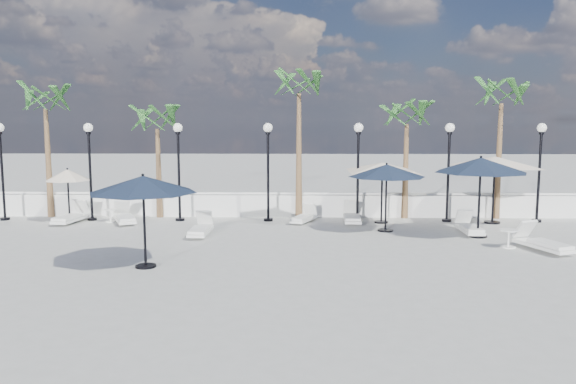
{
  "coord_description": "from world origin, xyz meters",
  "views": [
    {
      "loc": [
        1.22,
        -15.28,
        3.97
      ],
      "look_at": [
        0.83,
        3.83,
        1.5
      ],
      "focal_mm": 35.0,
      "sensor_mm": 36.0,
      "label": 1
    }
  ],
  "objects_px": {
    "lounger_1": "(72,216)",
    "parasol_cream_sq_a": "(382,163)",
    "lounger_6": "(469,227)",
    "parasol_cream_small": "(68,176)",
    "lounger_4": "(304,217)",
    "parasol_navy_left": "(143,185)",
    "lounger_5": "(352,216)",
    "parasol_cream_sq_b": "(495,157)",
    "lounger_3": "(201,229)",
    "lounger_7": "(543,243)",
    "parasol_navy_mid": "(481,166)",
    "lounger_2": "(124,217)",
    "parasol_navy_right": "(387,171)"
  },
  "relations": [
    {
      "from": "lounger_4",
      "to": "parasol_navy_mid",
      "type": "bearing_deg",
      "value": -0.69
    },
    {
      "from": "parasol_navy_left",
      "to": "parasol_navy_mid",
      "type": "bearing_deg",
      "value": 22.17
    },
    {
      "from": "lounger_6",
      "to": "lounger_7",
      "type": "relative_size",
      "value": 0.88
    },
    {
      "from": "parasol_navy_right",
      "to": "parasol_cream_sq_a",
      "type": "height_order",
      "value": "parasol_cream_sq_a"
    },
    {
      "from": "parasol_cream_sq_b",
      "to": "lounger_3",
      "type": "bearing_deg",
      "value": -166.89
    },
    {
      "from": "lounger_3",
      "to": "parasol_navy_right",
      "type": "relative_size",
      "value": 0.67
    },
    {
      "from": "lounger_2",
      "to": "parasol_cream_sq_b",
      "type": "relative_size",
      "value": 0.36
    },
    {
      "from": "lounger_6",
      "to": "lounger_1",
      "type": "bearing_deg",
      "value": 173.1
    },
    {
      "from": "lounger_5",
      "to": "parasol_cream_sq_b",
      "type": "xyz_separation_m",
      "value": [
        5.41,
        -0.02,
        2.32
      ]
    },
    {
      "from": "lounger_2",
      "to": "parasol_navy_left",
      "type": "height_order",
      "value": "parasol_navy_left"
    },
    {
      "from": "lounger_4",
      "to": "lounger_1",
      "type": "bearing_deg",
      "value": -155.59
    },
    {
      "from": "lounger_4",
      "to": "lounger_6",
      "type": "relative_size",
      "value": 0.95
    },
    {
      "from": "lounger_6",
      "to": "parasol_navy_right",
      "type": "height_order",
      "value": "parasol_navy_right"
    },
    {
      "from": "parasol_cream_sq_b",
      "to": "lounger_6",
      "type": "bearing_deg",
      "value": -126.32
    },
    {
      "from": "lounger_3",
      "to": "parasol_cream_sq_a",
      "type": "xyz_separation_m",
      "value": [
        6.58,
        2.53,
        2.1
      ]
    },
    {
      "from": "lounger_4",
      "to": "parasol_cream_small",
      "type": "height_order",
      "value": "parasol_cream_small"
    },
    {
      "from": "lounger_4",
      "to": "parasol_navy_mid",
      "type": "xyz_separation_m",
      "value": [
        5.91,
        -2.57,
        2.23
      ]
    },
    {
      "from": "lounger_6",
      "to": "parasol_cream_small",
      "type": "xyz_separation_m",
      "value": [
        -14.97,
        2.02,
        1.58
      ]
    },
    {
      "from": "lounger_1",
      "to": "lounger_5",
      "type": "xyz_separation_m",
      "value": [
        10.87,
        0.27,
        -0.01
      ]
    },
    {
      "from": "parasol_navy_right",
      "to": "lounger_2",
      "type": "bearing_deg",
      "value": 172.0
    },
    {
      "from": "lounger_5",
      "to": "parasol_navy_mid",
      "type": "bearing_deg",
      "value": -30.52
    },
    {
      "from": "parasol_cream_sq_b",
      "to": "parasol_navy_mid",
      "type": "bearing_deg",
      "value": -117.93
    },
    {
      "from": "lounger_4",
      "to": "parasol_navy_mid",
      "type": "distance_m",
      "value": 6.82
    },
    {
      "from": "lounger_2",
      "to": "parasol_cream_small",
      "type": "distance_m",
      "value": 2.75
    },
    {
      "from": "lounger_1",
      "to": "parasol_cream_sq_b",
      "type": "relative_size",
      "value": 0.37
    },
    {
      "from": "parasol_navy_left",
      "to": "parasol_navy_right",
      "type": "bearing_deg",
      "value": 35.08
    },
    {
      "from": "lounger_5",
      "to": "parasol_navy_left",
      "type": "distance_m",
      "value": 9.4
    },
    {
      "from": "lounger_2",
      "to": "parasol_cream_sq_b",
      "type": "xyz_separation_m",
      "value": [
        14.21,
        0.27,
        2.32
      ]
    },
    {
      "from": "lounger_3",
      "to": "lounger_6",
      "type": "relative_size",
      "value": 1.03
    },
    {
      "from": "parasol_navy_mid",
      "to": "parasol_cream_sq_b",
      "type": "bearing_deg",
      "value": 62.07
    },
    {
      "from": "lounger_4",
      "to": "lounger_5",
      "type": "height_order",
      "value": "lounger_5"
    },
    {
      "from": "parasol_navy_left",
      "to": "parasol_cream_small",
      "type": "relative_size",
      "value": 1.37
    },
    {
      "from": "lounger_6",
      "to": "parasol_navy_left",
      "type": "height_order",
      "value": "parasol_navy_left"
    },
    {
      "from": "lounger_4",
      "to": "parasol_navy_left",
      "type": "distance_m",
      "value": 8.28
    },
    {
      "from": "lounger_3",
      "to": "parasol_navy_mid",
      "type": "relative_size",
      "value": 0.6
    },
    {
      "from": "lounger_7",
      "to": "parasol_navy_mid",
      "type": "relative_size",
      "value": 0.67
    },
    {
      "from": "lounger_4",
      "to": "lounger_5",
      "type": "distance_m",
      "value": 1.86
    },
    {
      "from": "lounger_1",
      "to": "parasol_cream_sq_b",
      "type": "distance_m",
      "value": 16.44
    },
    {
      "from": "parasol_cream_sq_a",
      "to": "parasol_cream_small",
      "type": "bearing_deg",
      "value": 180.0
    },
    {
      "from": "parasol_navy_right",
      "to": "parasol_cream_sq_a",
      "type": "relative_size",
      "value": 0.54
    },
    {
      "from": "lounger_5",
      "to": "parasol_cream_small",
      "type": "relative_size",
      "value": 0.91
    },
    {
      "from": "lounger_6",
      "to": "parasol_cream_sq_a",
      "type": "relative_size",
      "value": 0.35
    },
    {
      "from": "lounger_7",
      "to": "parasol_navy_mid",
      "type": "bearing_deg",
      "value": 102.27
    },
    {
      "from": "parasol_navy_mid",
      "to": "lounger_5",
      "type": "bearing_deg",
      "value": 147.47
    },
    {
      "from": "lounger_5",
      "to": "parasol_navy_left",
      "type": "bearing_deg",
      "value": -130.53
    },
    {
      "from": "lounger_1",
      "to": "parasol_cream_sq_a",
      "type": "xyz_separation_m",
      "value": [
        12.0,
        0.25,
        2.08
      ]
    },
    {
      "from": "lounger_3",
      "to": "lounger_5",
      "type": "xyz_separation_m",
      "value": [
        5.45,
        2.55,
        0.01
      ]
    },
    {
      "from": "lounger_3",
      "to": "parasol_navy_left",
      "type": "relative_size",
      "value": 0.64
    },
    {
      "from": "lounger_2",
      "to": "parasol_navy_right",
      "type": "height_order",
      "value": "parasol_navy_right"
    },
    {
      "from": "lounger_1",
      "to": "lounger_7",
      "type": "xyz_separation_m",
      "value": [
        16.24,
        -4.34,
        0.0
      ]
    }
  ]
}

